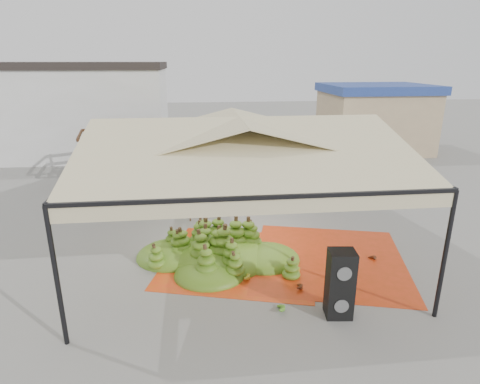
{
  "coord_description": "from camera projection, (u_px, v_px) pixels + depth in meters",
  "views": [
    {
      "loc": [
        -1.26,
        -11.18,
        5.51
      ],
      "look_at": [
        0.2,
        1.5,
        1.3
      ],
      "focal_mm": 30.0,
      "sensor_mm": 36.0,
      "label": 1
    }
  ],
  "objects": [
    {
      "name": "ground",
      "position": [
        239.0,
        247.0,
        12.41
      ],
      "size": [
        90.0,
        90.0,
        0.0
      ],
      "primitive_type": "plane",
      "color": "slate",
      "rests_on": "ground"
    },
    {
      "name": "vendor",
      "position": [
        254.0,
        179.0,
        16.82
      ],
      "size": [
        0.65,
        0.54,
        1.52
      ],
      "primitive_type": "imported",
      "rotation": [
        0.0,
        0.0,
        2.77
      ],
      "color": "gray",
      "rests_on": "ground"
    },
    {
      "name": "hand_yellow_a",
      "position": [
        294.0,
        268.0,
        10.95
      ],
      "size": [
        0.46,
        0.4,
        0.19
      ],
      "primitive_type": "ellipsoid",
      "rotation": [
        0.0,
        0.0,
        -0.16
      ],
      "color": "gold",
      "rests_on": "ground"
    },
    {
      "name": "building_white",
      "position": [
        45.0,
        110.0,
        23.68
      ],
      "size": [
        14.3,
        6.3,
        5.4
      ],
      "color": "silver",
      "rests_on": "ground"
    },
    {
      "name": "truck_left",
      "position": [
        172.0,
        148.0,
        18.89
      ],
      "size": [
        7.74,
        3.75,
        2.55
      ],
      "rotation": [
        0.0,
        0.0,
        0.17
      ],
      "color": "#472617",
      "rests_on": "ground"
    },
    {
      "name": "banana_leaves",
      "position": [
        190.0,
        220.0,
        14.55
      ],
      "size": [
        0.96,
        1.36,
        3.7
      ],
      "primitive_type": null,
      "color": "#36701E",
      "rests_on": "ground"
    },
    {
      "name": "hand_red_b",
      "position": [
        371.0,
        257.0,
        11.57
      ],
      "size": [
        0.45,
        0.4,
        0.17
      ],
      "primitive_type": "ellipsoid",
      "rotation": [
        0.0,
        0.0,
        0.3
      ],
      "color": "#502912",
      "rests_on": "ground"
    },
    {
      "name": "canopy_tent",
      "position": [
        239.0,
        142.0,
        11.38
      ],
      "size": [
        8.1,
        8.1,
        4.0
      ],
      "color": "black",
      "rests_on": "ground"
    },
    {
      "name": "tarp_left",
      "position": [
        240.0,
        260.0,
        11.62
      ],
      "size": [
        5.13,
        4.99,
        0.01
      ],
      "primitive_type": "cube",
      "rotation": [
        0.0,
        0.0,
        -0.27
      ],
      "color": "red",
      "rests_on": "ground"
    },
    {
      "name": "hand_red_a",
      "position": [
        296.0,
        285.0,
        10.13
      ],
      "size": [
        0.5,
        0.44,
        0.19
      ],
      "primitive_type": "ellipsoid",
      "rotation": [
        0.0,
        0.0,
        -0.27
      ],
      "color": "#512412",
      "rests_on": "ground"
    },
    {
      "name": "banana_heap",
      "position": [
        221.0,
        242.0,
        11.52
      ],
      "size": [
        5.59,
        4.88,
        1.06
      ],
      "primitive_type": "ellipsoid",
      "rotation": [
        0.0,
        0.0,
        0.18
      ],
      "color": "#527217",
      "rests_on": "ground"
    },
    {
      "name": "hand_yellow_b",
      "position": [
        243.0,
        276.0,
        10.55
      ],
      "size": [
        0.49,
        0.41,
        0.21
      ],
      "primitive_type": "ellipsoid",
      "rotation": [
        0.0,
        0.0,
        -0.05
      ],
      "color": "gold",
      "rests_on": "ground"
    },
    {
      "name": "speaker_stack",
      "position": [
        340.0,
        284.0,
        8.87
      ],
      "size": [
        0.63,
        0.56,
        1.6
      ],
      "rotation": [
        0.0,
        0.0,
        -0.11
      ],
      "color": "black",
      "rests_on": "ground"
    },
    {
      "name": "hand_green",
      "position": [
        278.0,
        307.0,
        9.23
      ],
      "size": [
        0.45,
        0.38,
        0.2
      ],
      "primitive_type": "ellipsoid",
      "rotation": [
        0.0,
        0.0,
        -0.04
      ],
      "color": "#3D801A",
      "rests_on": "ground"
    },
    {
      "name": "tarp_right",
      "position": [
        329.0,
        259.0,
        11.63
      ],
      "size": [
        5.25,
        5.4,
        0.01
      ],
      "primitive_type": "cube",
      "rotation": [
        0.0,
        0.0,
        -0.26
      ],
      "color": "red",
      "rests_on": "ground"
    },
    {
      "name": "building_tan",
      "position": [
        374.0,
        118.0,
        25.11
      ],
      "size": [
        6.3,
        5.3,
        4.1
      ],
      "color": "tan",
      "rests_on": "ground"
    },
    {
      "name": "truck_right",
      "position": [
        304.0,
        143.0,
        20.91
      ],
      "size": [
        6.97,
        3.55,
        2.28
      ],
      "rotation": [
        0.0,
        0.0,
        0.2
      ],
      "color": "#4B3019",
      "rests_on": "ground"
    },
    {
      "name": "hanging_bunches",
      "position": [
        264.0,
        178.0,
        10.32
      ],
      "size": [
        3.24,
        0.24,
        0.2
      ],
      "color": "#477317",
      "rests_on": "ground"
    }
  ]
}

